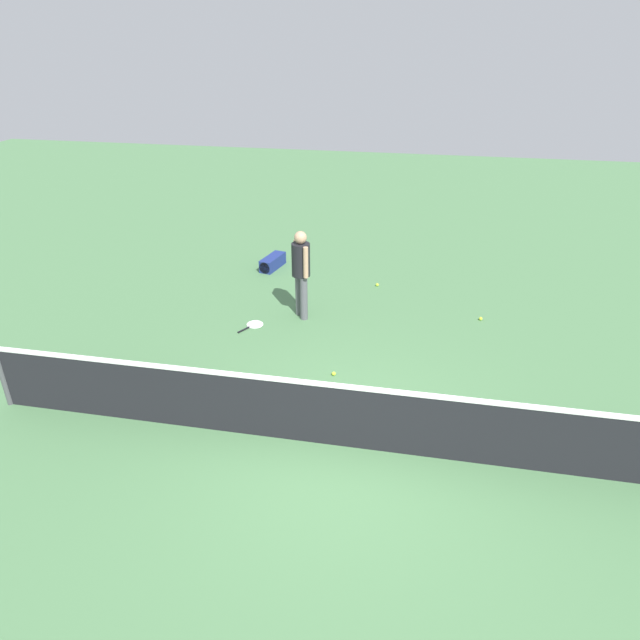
{
  "coord_description": "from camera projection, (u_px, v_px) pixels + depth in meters",
  "views": [
    {
      "loc": [
        -0.78,
        5.85,
        4.92
      ],
      "look_at": [
        0.71,
        -1.8,
        0.9
      ],
      "focal_mm": 31.79,
      "sensor_mm": 36.0,
      "label": 1
    }
  ],
  "objects": [
    {
      "name": "tennis_racket_near_player",
      "position": [
        254.0,
        325.0,
        10.52
      ],
      "size": [
        0.44,
        0.59,
        0.03
      ],
      "color": "white",
      "rests_on": "ground_plane"
    },
    {
      "name": "tennis_ball_midcourt",
      "position": [
        478.0,
        401.0,
        8.34
      ],
      "size": [
        0.07,
        0.07,
        0.07
      ],
      "primitive_type": "sphere",
      "color": "#C6E033",
      "rests_on": "ground_plane"
    },
    {
      "name": "tennis_ball_baseline",
      "position": [
        377.0,
        285.0,
        12.12
      ],
      "size": [
        0.07,
        0.07,
        0.07
      ],
      "primitive_type": "sphere",
      "color": "#C6E033",
      "rests_on": "ground_plane"
    },
    {
      "name": "tennis_ball_by_net",
      "position": [
        334.0,
        374.0,
        9.0
      ],
      "size": [
        0.07,
        0.07,
        0.07
      ],
      "primitive_type": "sphere",
      "color": "#C6E033",
      "rests_on": "ground_plane"
    },
    {
      "name": "equipment_bag",
      "position": [
        272.0,
        263.0,
        12.97
      ],
      "size": [
        0.45,
        0.84,
        0.28
      ],
      "color": "navy",
      "rests_on": "ground_plane"
    },
    {
      "name": "tennis_ball_near_player",
      "position": [
        481.0,
        319.0,
        10.71
      ],
      "size": [
        0.07,
        0.07,
        0.07
      ],
      "primitive_type": "sphere",
      "color": "#C6E033",
      "rests_on": "ground_plane"
    },
    {
      "name": "court_net",
      "position": [
        347.0,
        415.0,
        7.26
      ],
      "size": [
        10.09,
        0.09,
        1.07
      ],
      "color": "#4C4C51",
      "rests_on": "ground_plane"
    },
    {
      "name": "ground_plane",
      "position": [
        346.0,
        446.0,
        7.49
      ],
      "size": [
        40.0,
        40.0,
        0.0
      ],
      "primitive_type": "plane",
      "color": "#4C7A4C"
    },
    {
      "name": "player_near_side",
      "position": [
        301.0,
        267.0,
        10.4
      ],
      "size": [
        0.48,
        0.48,
        1.7
      ],
      "color": "#595960",
      "rests_on": "ground_plane"
    }
  ]
}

